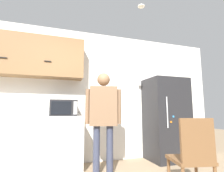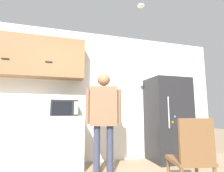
# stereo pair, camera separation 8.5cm
# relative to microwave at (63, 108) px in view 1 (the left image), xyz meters

# --- Properties ---
(back_wall) EXTENTS (6.00, 0.06, 2.70)m
(back_wall) POSITION_rel_microwave_xyz_m (0.55, 0.33, 0.28)
(back_wall) COLOR white
(back_wall) RESTS_ON ground_plane
(counter) EXTENTS (2.00, 0.56, 0.92)m
(counter) POSITION_rel_microwave_xyz_m (-0.65, 0.02, -0.60)
(counter) COLOR silver
(counter) RESTS_ON ground_plane
(upper_cabinets) EXTENTS (2.00, 0.35, 0.77)m
(upper_cabinets) POSITION_rel_microwave_xyz_m (-0.65, 0.14, 0.95)
(upper_cabinets) COLOR olive
(microwave) EXTENTS (0.47, 0.37, 0.28)m
(microwave) POSITION_rel_microwave_xyz_m (0.00, 0.00, 0.00)
(microwave) COLOR #232326
(microwave) RESTS_ON counter
(person) EXTENTS (0.58, 0.32, 1.65)m
(person) POSITION_rel_microwave_xyz_m (0.62, -0.46, -0.06)
(person) COLOR #33384C
(person) RESTS_ON ground_plane
(refrigerator) EXTENTS (0.82, 0.70, 1.71)m
(refrigerator) POSITION_rel_microwave_xyz_m (2.14, -0.04, -0.21)
(refrigerator) COLOR #232326
(refrigerator) RESTS_ON ground_plane
(chair) EXTENTS (0.53, 0.53, 0.93)m
(chair) POSITION_rel_microwave_xyz_m (1.44, -1.52, -0.56)
(chair) COLOR brown
(chair) RESTS_ON ground_plane
(ceiling_light) EXTENTS (0.11, 0.11, 0.01)m
(ceiling_light) POSITION_rel_microwave_xyz_m (1.10, -0.96, 1.61)
(ceiling_light) COLOR white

